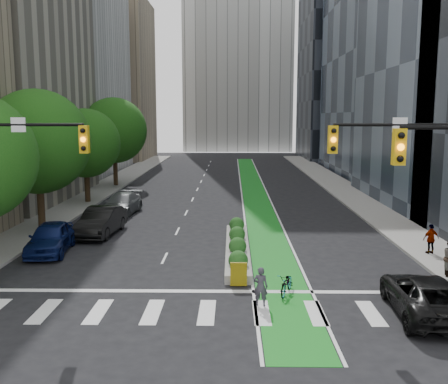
{
  "coord_description": "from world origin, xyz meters",
  "views": [
    {
      "loc": [
        0.91,
        -18.39,
        7.12
      ],
      "look_at": [
        0.47,
        8.66,
        3.0
      ],
      "focal_mm": 40.0,
      "sensor_mm": 36.0,
      "label": 1
    }
  ],
  "objects_px": {
    "cyclist": "(261,287)",
    "parked_car_right": "(426,295)",
    "bicycle": "(287,283)",
    "parked_car_left_far": "(122,204)",
    "parked_car_left_near": "(51,238)",
    "median_planter": "(237,246)",
    "pedestrian_far": "(431,239)",
    "parked_car_left_mid": "(101,221)"
  },
  "relations": [
    {
      "from": "median_planter",
      "to": "parked_car_left_far",
      "type": "xyz_separation_m",
      "value": [
        -8.39,
        10.46,
        0.38
      ]
    },
    {
      "from": "cyclist",
      "to": "pedestrian_far",
      "type": "distance_m",
      "value": 11.42
    },
    {
      "from": "parked_car_left_mid",
      "to": "parked_car_right",
      "type": "bearing_deg",
      "value": -34.26
    },
    {
      "from": "pedestrian_far",
      "to": "parked_car_left_mid",
      "type": "bearing_deg",
      "value": -27.84
    },
    {
      "from": "parked_car_left_near",
      "to": "parked_car_right",
      "type": "bearing_deg",
      "value": -32.07
    },
    {
      "from": "cyclist",
      "to": "parked_car_right",
      "type": "xyz_separation_m",
      "value": [
        5.91,
        -0.74,
        -0.04
      ]
    },
    {
      "from": "parked_car_left_near",
      "to": "parked_car_left_far",
      "type": "xyz_separation_m",
      "value": [
        1.42,
        10.54,
        -0.06
      ]
    },
    {
      "from": "cyclist",
      "to": "pedestrian_far",
      "type": "bearing_deg",
      "value": -132.92
    },
    {
      "from": "parked_car_left_mid",
      "to": "parked_car_left_near",
      "type": "bearing_deg",
      "value": -107.25
    },
    {
      "from": "median_planter",
      "to": "pedestrian_far",
      "type": "height_order",
      "value": "pedestrian_far"
    },
    {
      "from": "median_planter",
      "to": "cyclist",
      "type": "xyz_separation_m",
      "value": [
        0.8,
        -7.36,
        0.39
      ]
    },
    {
      "from": "median_planter",
      "to": "parked_car_right",
      "type": "bearing_deg",
      "value": -50.36
    },
    {
      "from": "parked_car_right",
      "to": "parked_car_left_far",
      "type": "bearing_deg",
      "value": -47.32
    },
    {
      "from": "cyclist",
      "to": "parked_car_left_mid",
      "type": "bearing_deg",
      "value": -41.59
    },
    {
      "from": "parked_car_left_near",
      "to": "parked_car_left_mid",
      "type": "relative_size",
      "value": 0.93
    },
    {
      "from": "parked_car_left_near",
      "to": "bicycle",
      "type": "bearing_deg",
      "value": -33.11
    },
    {
      "from": "bicycle",
      "to": "cyclist",
      "type": "height_order",
      "value": "cyclist"
    },
    {
      "from": "parked_car_left_near",
      "to": "parked_car_left_far",
      "type": "height_order",
      "value": "parked_car_left_near"
    },
    {
      "from": "median_planter",
      "to": "pedestrian_far",
      "type": "bearing_deg",
      "value": -2.61
    },
    {
      "from": "median_planter",
      "to": "bicycle",
      "type": "height_order",
      "value": "median_planter"
    },
    {
      "from": "median_planter",
      "to": "parked_car_right",
      "type": "xyz_separation_m",
      "value": [
        6.71,
        -8.1,
        0.35
      ]
    },
    {
      "from": "cyclist",
      "to": "parked_car_right",
      "type": "height_order",
      "value": "cyclist"
    },
    {
      "from": "parked_car_left_near",
      "to": "parked_car_left_far",
      "type": "relative_size",
      "value": 0.92
    },
    {
      "from": "median_planter",
      "to": "parked_car_left_mid",
      "type": "bearing_deg",
      "value": 154.4
    },
    {
      "from": "parked_car_left_near",
      "to": "pedestrian_far",
      "type": "height_order",
      "value": "pedestrian_far"
    },
    {
      "from": "median_planter",
      "to": "pedestrian_far",
      "type": "distance_m",
      "value": 9.92
    },
    {
      "from": "parked_car_left_far",
      "to": "parked_car_left_near",
      "type": "bearing_deg",
      "value": -92.26
    },
    {
      "from": "cyclist",
      "to": "parked_car_left_near",
      "type": "height_order",
      "value": "parked_car_left_near"
    },
    {
      "from": "bicycle",
      "to": "parked_car_left_far",
      "type": "xyz_separation_m",
      "value": [
        -10.33,
        16.51,
        0.31
      ]
    },
    {
      "from": "cyclist",
      "to": "parked_car_left_near",
      "type": "bearing_deg",
      "value": -24.61
    },
    {
      "from": "cyclist",
      "to": "parked_car_left_near",
      "type": "distance_m",
      "value": 12.87
    },
    {
      "from": "median_planter",
      "to": "parked_car_left_far",
      "type": "relative_size",
      "value": 1.99
    },
    {
      "from": "bicycle",
      "to": "pedestrian_far",
      "type": "distance_m",
      "value": 9.74
    },
    {
      "from": "parked_car_left_mid",
      "to": "parked_car_right",
      "type": "xyz_separation_m",
      "value": [
        14.91,
        -12.03,
        -0.12
      ]
    },
    {
      "from": "median_planter",
      "to": "parked_car_left_near",
      "type": "bearing_deg",
      "value": -179.53
    },
    {
      "from": "parked_car_left_far",
      "to": "parked_car_right",
      "type": "relative_size",
      "value": 0.99
    },
    {
      "from": "parked_car_left_near",
      "to": "parked_car_left_mid",
      "type": "xyz_separation_m",
      "value": [
        1.61,
        4.01,
        0.03
      ]
    },
    {
      "from": "bicycle",
      "to": "cyclist",
      "type": "relative_size",
      "value": 1.1
    },
    {
      "from": "cyclist",
      "to": "pedestrian_far",
      "type": "relative_size",
      "value": 0.99
    },
    {
      "from": "bicycle",
      "to": "parked_car_left_mid",
      "type": "xyz_separation_m",
      "value": [
        -10.14,
        9.98,
        0.4
      ]
    },
    {
      "from": "parked_car_left_near",
      "to": "parked_car_left_mid",
      "type": "distance_m",
      "value": 4.32
    },
    {
      "from": "parked_car_left_mid",
      "to": "cyclist",
      "type": "bearing_deg",
      "value": -46.8
    }
  ]
}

